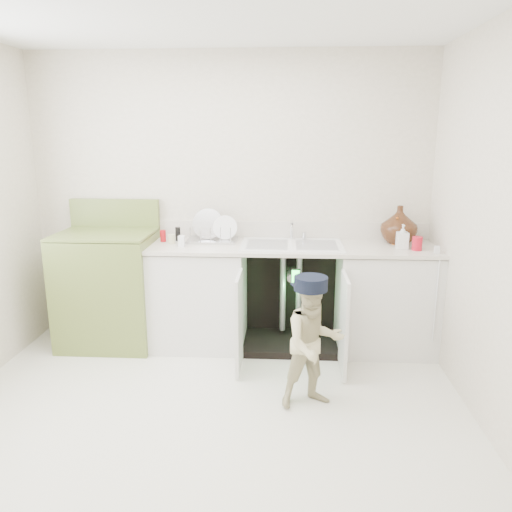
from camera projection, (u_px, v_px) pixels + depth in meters
The scene contains 5 objects.
ground at pixel (207, 418), 3.26m from camera, with size 3.50×3.50×0.00m, color beige.
room_shell at pixel (202, 231), 2.96m from camera, with size 6.00×5.50×1.26m.
counter_run at pixel (294, 293), 4.29m from camera, with size 2.44×1.02×1.22m.
avocado_stove at pixel (109, 287), 4.34m from camera, with size 0.80×0.65×1.24m.
repair_worker at pixel (313, 342), 3.33m from camera, with size 0.53×0.88×0.91m.
Camera 1 is at (0.50, -2.89, 1.81)m, focal length 35.00 mm.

